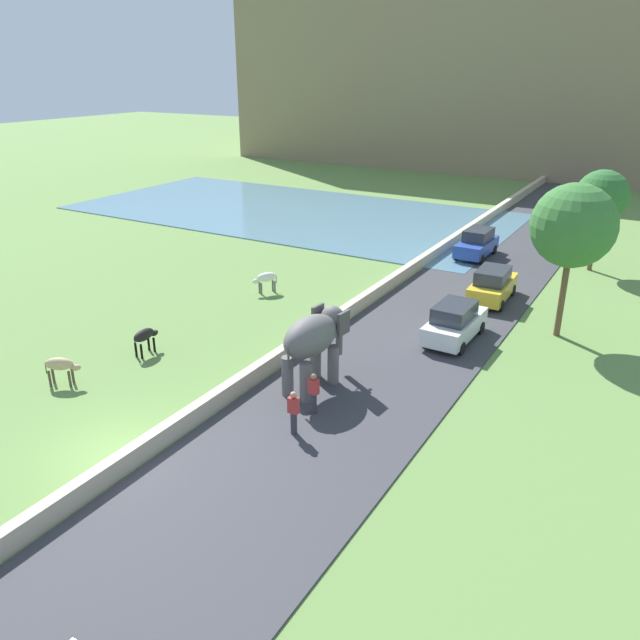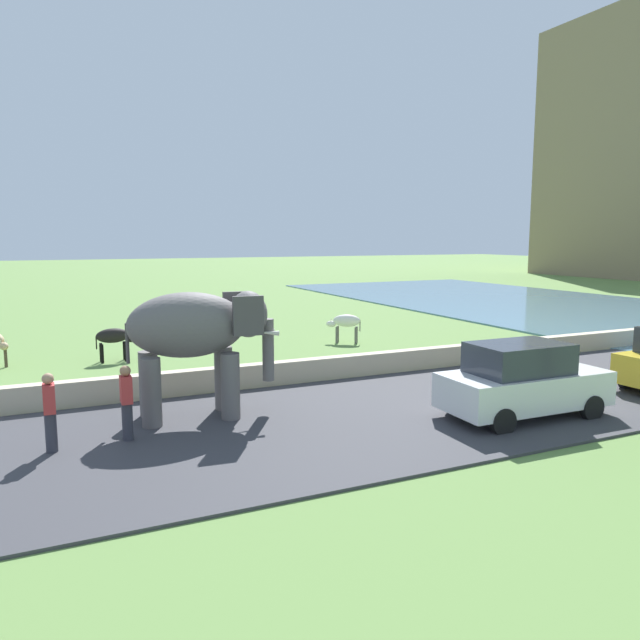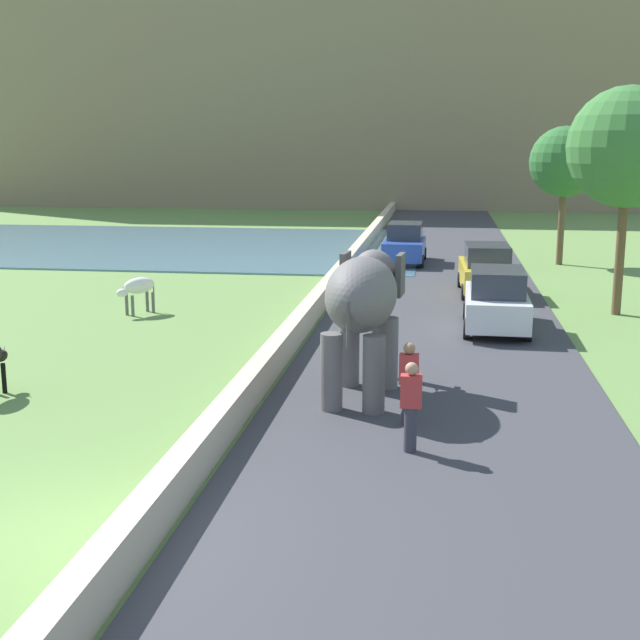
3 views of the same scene
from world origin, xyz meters
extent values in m
plane|color=#608442|center=(0.00, 0.00, 0.00)|extent=(220.00, 220.00, 0.00)
cube|color=#38383D|center=(5.00, 20.00, 0.03)|extent=(7.00, 120.00, 0.06)
cube|color=beige|center=(1.20, 18.00, 0.34)|extent=(0.40, 110.00, 0.68)
cube|color=slate|center=(-14.00, 32.14, 0.04)|extent=(36.00, 18.00, 0.08)
cube|color=#897556|center=(-6.00, 71.00, 13.75)|extent=(64.00, 28.00, 27.50)
ellipsoid|color=#605B5B|center=(3.42, 6.73, 2.24)|extent=(1.64, 2.82, 1.50)
cylinder|color=#605B5B|center=(3.09, 7.64, 0.80)|extent=(0.44, 0.44, 1.60)
cylinder|color=#605B5B|center=(3.92, 7.56, 0.80)|extent=(0.44, 0.44, 1.60)
cylinder|color=#605B5B|center=(2.93, 5.89, 0.80)|extent=(0.44, 0.44, 1.60)
cylinder|color=#605B5B|center=(3.76, 5.82, 0.80)|extent=(0.44, 0.44, 1.60)
ellipsoid|color=#605B5B|center=(3.56, 8.14, 2.42)|extent=(1.08, 0.99, 1.10)
cube|color=#484444|center=(2.95, 8.06, 2.46)|extent=(0.18, 0.71, 0.90)
cube|color=#484444|center=(4.14, 7.95, 2.46)|extent=(0.18, 0.71, 0.90)
cylinder|color=#605B5B|center=(3.60, 8.61, 1.54)|extent=(0.28, 0.28, 1.50)
cone|color=silver|center=(3.37, 8.56, 1.99)|extent=(0.17, 0.57, 0.17)
cone|color=silver|center=(3.81, 8.52, 1.99)|extent=(0.17, 0.57, 0.17)
cylinder|color=#484444|center=(3.30, 5.41, 1.89)|extent=(0.08, 0.08, 0.90)
cylinder|color=#33333D|center=(4.46, 5.21, 0.42)|extent=(0.22, 0.22, 0.85)
cube|color=#B73333|center=(4.46, 5.21, 1.13)|extent=(0.36, 0.22, 0.56)
sphere|color=#997051|center=(4.46, 5.21, 1.52)|extent=(0.22, 0.22, 0.22)
cylinder|color=#33333D|center=(4.55, 3.77, 0.42)|extent=(0.22, 0.22, 0.85)
cube|color=#B73333|center=(4.55, 3.77, 1.13)|extent=(0.36, 0.22, 0.56)
sphere|color=tan|center=(4.55, 3.77, 1.52)|extent=(0.22, 0.22, 0.22)
cube|color=gold|center=(6.58, 19.73, 0.70)|extent=(1.83, 4.05, 0.80)
cube|color=#2D333D|center=(6.58, 19.53, 1.45)|extent=(1.52, 2.25, 0.70)
cylinder|color=black|center=(5.73, 21.00, 0.30)|extent=(0.20, 0.61, 0.60)
cylinder|color=black|center=(7.34, 21.05, 0.30)|extent=(0.20, 0.61, 0.60)
cylinder|color=black|center=(5.81, 18.40, 0.30)|extent=(0.20, 0.61, 0.60)
cylinder|color=black|center=(7.42, 18.46, 0.30)|extent=(0.20, 0.61, 0.60)
cube|color=white|center=(6.58, 13.88, 0.70)|extent=(1.78, 4.03, 0.80)
cube|color=#2D333D|center=(6.57, 13.68, 1.45)|extent=(1.49, 2.23, 0.70)
cylinder|color=black|center=(5.79, 15.20, 0.30)|extent=(0.19, 0.60, 0.60)
cylinder|color=black|center=(7.41, 15.17, 0.30)|extent=(0.19, 0.60, 0.60)
cylinder|color=black|center=(5.74, 12.60, 0.30)|extent=(0.19, 0.60, 0.60)
cylinder|color=black|center=(7.36, 12.57, 0.30)|extent=(0.19, 0.60, 0.60)
cube|color=#2D4CA8|center=(3.42, 27.06, 0.70)|extent=(1.78, 4.03, 0.80)
cube|color=#2D333D|center=(3.43, 27.26, 1.45)|extent=(1.49, 2.23, 0.70)
cylinder|color=black|center=(4.21, 25.74, 0.30)|extent=(0.19, 0.60, 0.60)
cylinder|color=black|center=(2.59, 25.78, 0.30)|extent=(0.19, 0.60, 0.60)
cylinder|color=black|center=(4.26, 28.34, 0.30)|extent=(0.19, 0.60, 0.60)
cylinder|color=black|center=(2.64, 28.38, 0.30)|extent=(0.19, 0.60, 0.60)
ellipsoid|color=tan|center=(-5.08, 2.20, 0.90)|extent=(1.18, 0.92, 0.50)
cylinder|color=#493D2C|center=(-4.81, 2.52, 0.33)|extent=(0.10, 0.10, 0.65)
cylinder|color=#493D2C|center=(-4.66, 2.25, 0.33)|extent=(0.10, 0.10, 0.65)
cylinder|color=#493D2C|center=(-5.49, 2.15, 0.33)|extent=(0.10, 0.10, 0.65)
cylinder|color=#493D2C|center=(-5.34, 1.88, 0.33)|extent=(0.10, 0.10, 0.65)
ellipsoid|color=tan|center=(-4.52, 2.51, 0.75)|extent=(0.47, 0.40, 0.26)
cone|color=beige|center=(-4.57, 2.59, 0.92)|extent=(0.04, 0.04, 0.12)
cone|color=beige|center=(-4.48, 2.43, 0.92)|extent=(0.04, 0.04, 0.12)
cylinder|color=#493D2C|center=(-5.55, 1.94, 0.70)|extent=(0.04, 0.04, 0.45)
ellipsoid|color=black|center=(-4.28, 5.83, 0.90)|extent=(0.48, 1.12, 0.50)
cylinder|color=black|center=(-4.45, 6.21, 0.33)|extent=(0.10, 0.10, 0.65)
cylinder|color=black|center=(-4.14, 6.22, 0.33)|extent=(0.10, 0.10, 0.65)
cylinder|color=black|center=(-4.42, 5.44, 0.33)|extent=(0.10, 0.10, 0.65)
cylinder|color=black|center=(-4.11, 5.45, 0.33)|extent=(0.10, 0.10, 0.65)
ellipsoid|color=black|center=(-4.30, 6.46, 0.75)|extent=(0.26, 0.41, 0.26)
cone|color=beige|center=(-4.39, 6.46, 0.92)|extent=(0.04, 0.04, 0.12)
cone|color=beige|center=(-4.22, 6.46, 0.92)|extent=(0.04, 0.04, 0.12)
cylinder|color=black|center=(-4.26, 5.29, 0.70)|extent=(0.04, 0.04, 0.45)
ellipsoid|color=silver|center=(-4.23, 14.80, 0.90)|extent=(0.98, 1.16, 0.50)
cylinder|color=#595753|center=(-4.32, 14.40, 0.33)|extent=(0.10, 0.10, 0.65)
cylinder|color=#595753|center=(-4.58, 14.57, 0.33)|extent=(0.10, 0.10, 0.65)
cylinder|color=#595753|center=(-3.89, 15.03, 0.33)|extent=(0.10, 0.10, 0.65)
cylinder|color=#595753|center=(-4.14, 15.21, 0.33)|extent=(0.10, 0.10, 0.65)
ellipsoid|color=silver|center=(-4.59, 14.28, 0.75)|extent=(0.42, 0.47, 0.26)
cone|color=beige|center=(-4.51, 14.23, 0.92)|extent=(0.04, 0.04, 0.12)
cone|color=beige|center=(-4.66, 14.33, 0.92)|extent=(0.04, 0.04, 0.12)
cylinder|color=#595753|center=(-3.93, 15.25, 0.70)|extent=(0.04, 0.04, 0.45)
cylinder|color=brown|center=(10.44, 16.83, 1.92)|extent=(0.28, 0.28, 3.83)
sphere|color=#387033|center=(10.44, 16.83, 5.10)|extent=(3.63, 3.63, 3.63)
cylinder|color=brown|center=(10.15, 27.94, 1.69)|extent=(0.28, 0.28, 3.38)
sphere|color=#2D662D|center=(10.15, 27.94, 4.44)|extent=(3.02, 3.02, 3.02)
camera|label=1|loc=(14.37, -11.21, 11.53)|focal=35.11mm
camera|label=2|loc=(16.89, 3.83, 4.20)|focal=33.42mm
camera|label=3|loc=(4.97, -10.01, 5.23)|focal=47.57mm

